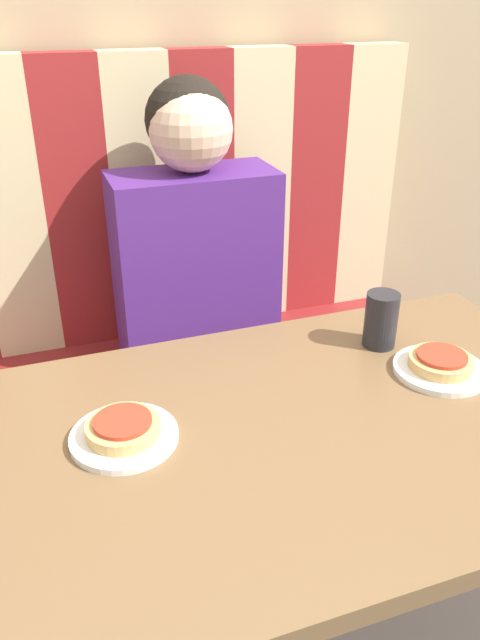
{
  "coord_description": "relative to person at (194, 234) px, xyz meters",
  "views": [
    {
      "loc": [
        -0.39,
        -0.75,
        1.34
      ],
      "look_at": [
        0.0,
        0.34,
        0.73
      ],
      "focal_mm": 35.0,
      "sensor_mm": 36.0,
      "label": 1
    }
  ],
  "objects": [
    {
      "name": "plate_right",
      "position": [
        0.3,
        -0.62,
        -0.09
      ],
      "size": [
        0.17,
        0.17,
        0.01
      ],
      "color": "white",
      "rests_on": "dining_table"
    },
    {
      "name": "pizza_right",
      "position": [
        0.3,
        -0.62,
        -0.07
      ],
      "size": [
        0.12,
        0.12,
        0.03
      ],
      "color": "tan",
      "rests_on": "plate_right"
    },
    {
      "name": "pizza_left",
      "position": [
        -0.3,
        -0.62,
        -0.07
      ],
      "size": [
        0.12,
        0.12,
        0.03
      ],
      "color": "tan",
      "rests_on": "plate_left"
    },
    {
      "name": "wall_back",
      "position": [
        0.0,
        0.31,
        0.49
      ],
      "size": [
        7.0,
        0.05,
        2.6
      ],
      "color": "tan",
      "rests_on": "ground_plane"
    },
    {
      "name": "booth_backrest",
      "position": [
        0.0,
        0.22,
        0.02
      ],
      "size": [
        1.37,
        0.08,
        0.77
      ],
      "color": "maroon",
      "rests_on": "booth_seat"
    },
    {
      "name": "drinking_cup",
      "position": [
        0.24,
        -0.49,
        -0.04
      ],
      "size": [
        0.07,
        0.07,
        0.11
      ],
      "color": "#232328",
      "rests_on": "dining_table"
    },
    {
      "name": "booth_seat",
      "position": [
        0.0,
        -0.0,
        -0.58
      ],
      "size": [
        1.37,
        0.53,
        0.45
      ],
      "color": "maroon",
      "rests_on": "ground_plane"
    },
    {
      "name": "plate_left",
      "position": [
        -0.3,
        -0.62,
        -0.09
      ],
      "size": [
        0.17,
        0.17,
        0.01
      ],
      "color": "white",
      "rests_on": "dining_table"
    },
    {
      "name": "dining_table",
      "position": [
        0.0,
        -0.68,
        -0.19
      ],
      "size": [
        1.09,
        0.69,
        0.71
      ],
      "color": "brown",
      "rests_on": "ground_plane"
    },
    {
      "name": "person",
      "position": [
        0.0,
        0.0,
        0.0
      ],
      "size": [
        0.4,
        0.22,
        0.73
      ],
      "color": "#4C237A",
      "rests_on": "booth_seat"
    }
  ]
}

